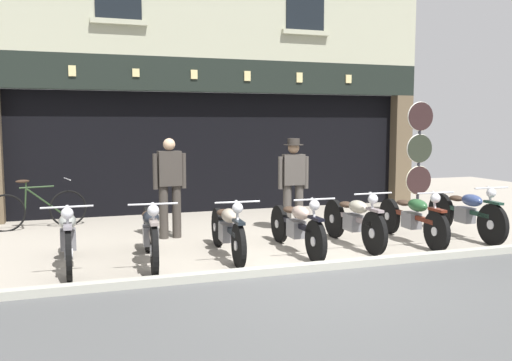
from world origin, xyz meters
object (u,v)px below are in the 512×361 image
at_px(motorcycle_left, 151,232).
at_px(motorcycle_right, 412,217).
at_px(motorcycle_far_right, 466,212).
at_px(motorcycle_center_right, 354,219).
at_px(advert_board_near, 127,135).
at_px(motorcycle_far_left, 68,236).
at_px(salesman_left, 170,183).
at_px(shopkeeper_center, 293,180).
at_px(motorcycle_center, 297,225).
at_px(leaning_bicycle, 37,209).
at_px(motorcycle_center_left, 228,228).
at_px(tyre_sign_pole, 419,150).

relative_size(motorcycle_left, motorcycle_right, 1.03).
distance_m(motorcycle_right, motorcycle_far_right, 1.09).
xyz_separation_m(motorcycle_center_right, advert_board_near, (-3.09, 4.18, 1.26)).
relative_size(motorcycle_far_left, salesman_left, 1.21).
bearing_deg(shopkeeper_center, salesman_left, 3.41).
bearing_deg(motorcycle_far_right, motorcycle_center, 3.76).
xyz_separation_m(motorcycle_left, motorcycle_far_right, (5.32, 0.06, -0.00)).
xyz_separation_m(advert_board_near, leaning_bicycle, (-1.74, -1.03, -1.32)).
xyz_separation_m(motorcycle_center_left, tyre_sign_pole, (4.77, 2.19, 0.97)).
bearing_deg(motorcycle_far_right, tyre_sign_pole, -102.54).
relative_size(motorcycle_left, leaning_bicycle, 1.21).
bearing_deg(motorcycle_far_left, motorcycle_far_right, 178.51).
bearing_deg(motorcycle_right, motorcycle_far_right, -174.77).
xyz_separation_m(salesman_left, tyre_sign_pole, (5.35, 0.65, 0.45)).
relative_size(motorcycle_center, tyre_sign_pole, 0.85).
xyz_separation_m(motorcycle_center, shopkeeper_center, (0.56, 1.51, 0.52)).
relative_size(motorcycle_far_left, motorcycle_center, 1.01).
relative_size(motorcycle_right, motorcycle_far_right, 1.01).
height_order(tyre_sign_pole, advert_board_near, tyre_sign_pole).
bearing_deg(advert_board_near, motorcycle_center, -64.08).
height_order(motorcycle_right, shopkeeper_center, shopkeeper_center).
relative_size(motorcycle_center, leaning_bicycle, 1.16).
height_order(motorcycle_center_left, advert_board_near, advert_board_near).
xyz_separation_m(motorcycle_left, tyre_sign_pole, (5.89, 2.23, 0.95)).
distance_m(motorcycle_right, advert_board_near, 6.05).
xyz_separation_m(motorcycle_far_left, motorcycle_center_right, (4.27, -0.05, -0.00)).
relative_size(motorcycle_center_right, motorcycle_right, 0.95).
bearing_deg(salesman_left, leaning_bicycle, -38.73).
relative_size(salesman_left, leaning_bicycle, 0.97).
bearing_deg(motorcycle_center_left, salesman_left, -66.85).
height_order(motorcycle_left, leaning_bicycle, motorcycle_left).
bearing_deg(motorcycle_right, motorcycle_center_left, 2.83).
height_order(motorcycle_center_right, advert_board_near, advert_board_near).
xyz_separation_m(motorcycle_center_left, salesman_left, (-0.58, 1.54, 0.52)).
xyz_separation_m(motorcycle_center_left, shopkeeper_center, (1.62, 1.43, 0.52)).
relative_size(motorcycle_right, salesman_left, 1.21).
xyz_separation_m(motorcycle_center_left, motorcycle_far_right, (4.20, 0.01, 0.02)).
xyz_separation_m(shopkeeper_center, advert_board_near, (-2.64, 2.77, 0.76)).
relative_size(motorcycle_center_left, leaning_bicycle, 1.13).
xyz_separation_m(motorcycle_left, advert_board_near, (0.10, 4.25, 1.25)).
bearing_deg(motorcycle_center, tyre_sign_pole, -148.62).
relative_size(motorcycle_center_left, motorcycle_center, 0.98).
xyz_separation_m(motorcycle_far_left, motorcycle_far_right, (6.40, -0.07, 0.00)).
height_order(motorcycle_left, motorcycle_center, motorcycle_left).
xyz_separation_m(motorcycle_far_left, motorcycle_left, (1.08, -0.13, 0.01)).
distance_m(motorcycle_center_right, advert_board_near, 5.35).
bearing_deg(leaning_bicycle, shopkeeper_center, 54.70).
bearing_deg(motorcycle_far_right, motorcycle_center_right, 1.73).
bearing_deg(motorcycle_far_left, leaning_bicycle, -80.48).
height_order(motorcycle_center_left, motorcycle_center_right, motorcycle_center_right).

